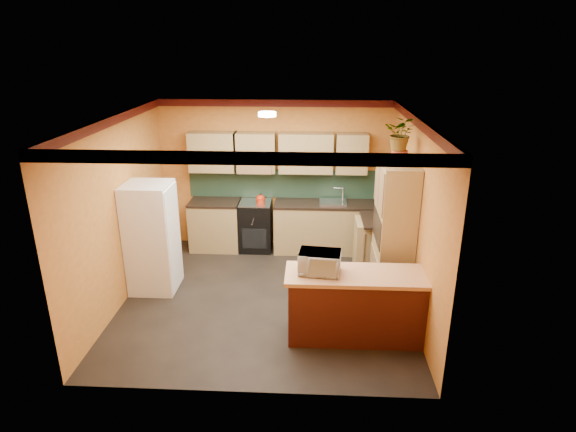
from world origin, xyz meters
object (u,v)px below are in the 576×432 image
object	(u,v)px
base_cabinets_back	(290,227)
stove	(256,226)
microwave	(320,262)
fridge	(152,238)
pantry	(394,234)
breakfast_bar	(359,308)

from	to	relation	value
base_cabinets_back	stove	bearing A→B (deg)	-180.00
microwave	base_cabinets_back	bearing A→B (deg)	106.50
fridge	stove	bearing A→B (deg)	48.68
stove	microwave	distance (m)	3.06
microwave	pantry	bearing A→B (deg)	50.25
pantry	microwave	bearing A→B (deg)	-135.98
breakfast_bar	pantry	bearing A→B (deg)	62.08
stove	microwave	size ratio (longest dim) A/B	1.78
stove	fridge	xyz separation A→B (m)	(-1.40, -1.59, 0.39)
stove	fridge	world-z (taller)	fridge
base_cabinets_back	breakfast_bar	size ratio (longest dim) A/B	2.03
fridge	microwave	size ratio (longest dim) A/B	3.32
base_cabinets_back	breakfast_bar	bearing A→B (deg)	-69.72
stove	pantry	world-z (taller)	pantry
fridge	microwave	distance (m)	2.80
fridge	microwave	world-z (taller)	fridge
fridge	breakfast_bar	xyz separation A→B (m)	(3.05, -1.19, -0.41)
microwave	stove	bearing A→B (deg)	118.32
stove	pantry	bearing A→B (deg)	-38.39
stove	breakfast_bar	world-z (taller)	stove
stove	pantry	size ratio (longest dim) A/B	0.43
stove	breakfast_bar	bearing A→B (deg)	-59.28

